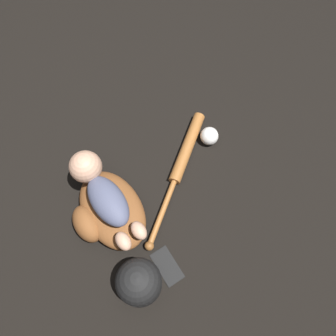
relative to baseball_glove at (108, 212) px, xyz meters
name	(u,v)px	position (x,y,z in m)	size (l,w,h in m)	color
ground_plane	(104,218)	(0.01, 0.02, -0.05)	(6.00, 6.00, 0.00)	black
baseball_glove	(108,212)	(0.00, 0.00, 0.00)	(0.37, 0.30, 0.10)	brown
baby_figure	(100,189)	(0.05, -0.03, 0.10)	(0.39, 0.17, 0.12)	#4C516B
baseball_bat	(183,159)	(-0.04, -0.36, -0.03)	(0.28, 0.57, 0.05)	#9E602D
baseball	(209,136)	(-0.05, -0.51, -0.01)	(0.08, 0.08, 0.08)	white
baseball_cap	(139,282)	(-0.26, 0.09, 0.01)	(0.17, 0.23, 0.15)	black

